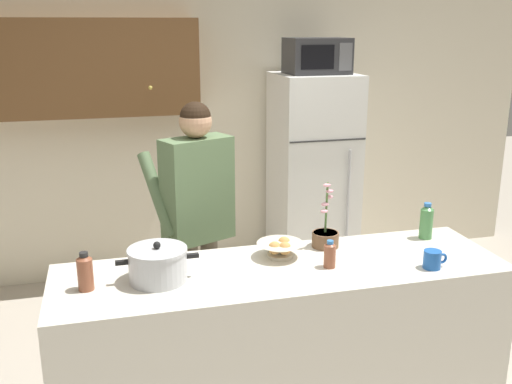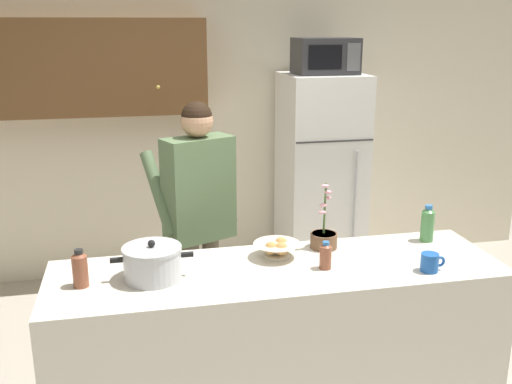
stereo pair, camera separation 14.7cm
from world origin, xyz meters
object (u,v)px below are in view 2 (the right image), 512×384
Objects in this scene: bread_bowl at (277,249)px; refrigerator at (320,179)px; microwave at (325,56)px; bottle_far_corner at (428,224)px; person_near_pot at (198,202)px; potted_orchid at (324,237)px; coffee_mug at (430,262)px; bottle_near_edge at (326,255)px; bottle_mid_counter at (80,268)px; cooking_pot at (152,263)px.

refrigerator is at bearing 64.78° from bread_bowl.
bread_bowl is at bearing -115.51° from microwave.
bread_bowl is 0.91m from bottle_far_corner.
person_near_pot reaches higher than potted_orchid.
refrigerator is 2.06m from coffee_mug.
bread_bowl reaches higher than coffee_mug.
microwave reaches higher than bottle_far_corner.
bottle_near_edge is at bearing -107.50° from refrigerator.
bottle_far_corner reaches higher than bottle_near_edge.
microwave is 1.84m from bottle_far_corner.
cooking_pot is at bearing 2.74° from bottle_mid_counter.
person_near_pot reaches higher than coffee_mug.
refrigerator is 2.01m from bottle_near_edge.
microwave is 2.23m from coffee_mug.
bottle_near_edge is at bearing -106.75° from potted_orchid.
potted_orchid reaches higher than cooking_pot.
cooking_pot is 1.87× the size of bottle_far_corner.
bottle_far_corner is at bearing 64.37° from coffee_mug.
microwave is 2.51m from cooking_pot.
microwave reaches higher than person_near_pot.
bottle_far_corner is at bearing 20.19° from bottle_near_edge.
bottle_mid_counter is at bearing 173.85° from coffee_mug.
refrigerator is at bearing 72.50° from bottle_near_edge.
bottle_far_corner is (0.90, 0.06, 0.05)m from bread_bowl.
coffee_mug is (1.06, -0.99, -0.09)m from person_near_pot.
potted_orchid is (1.29, 0.24, -0.03)m from bottle_mid_counter.
cooking_pot is at bearing -166.99° from potted_orchid.
person_near_pot is 0.74m from bread_bowl.
potted_orchid is (-0.62, 0.02, -0.04)m from bottle_far_corner.
bottle_mid_counter is 1.92m from bottle_far_corner.
person_near_pot is 4.19× the size of cooking_pot.
person_near_pot is 6.66× the size of bread_bowl.
refrigerator is 1.01m from microwave.
bottle_mid_counter is at bearing -129.32° from person_near_pot.
person_near_pot is 1.45m from coffee_mug.
potted_orchid is (0.95, 0.22, -0.02)m from cooking_pot.
refrigerator is at bearing 51.55° from cooking_pot.
person_near_pot is 1.01m from bottle_near_edge.
bread_bowl is at bearing -176.01° from bottle_far_corner.
bread_bowl is 1.01m from bottle_mid_counter.
refrigerator is 4.33× the size of cooking_pot.
person_near_pot is at bearing 67.93° from cooking_pot.
person_near_pot is (-1.15, -1.06, 0.19)m from refrigerator.
cooking_pot is (-1.47, -1.83, -0.87)m from microwave.
cooking_pot is 2.74× the size of bottle_near_edge.
refrigerator reaches higher than potted_orchid.
coffee_mug is (-0.10, -2.05, 0.10)m from refrigerator.
bottle_far_corner is (1.25, -0.59, -0.03)m from person_near_pot.
bottle_far_corner is (1.57, 0.20, 0.02)m from cooking_pot.
bottle_far_corner is at bearing 6.45° from bottle_mid_counter.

